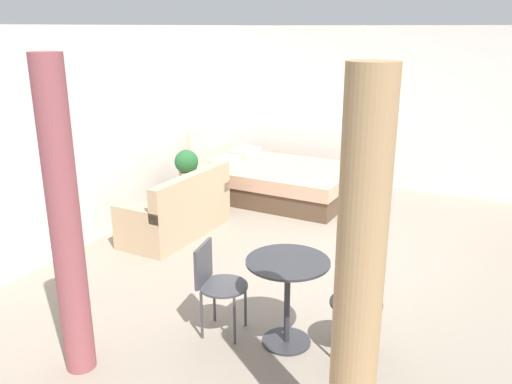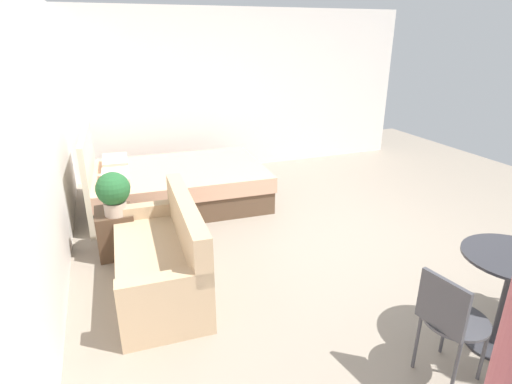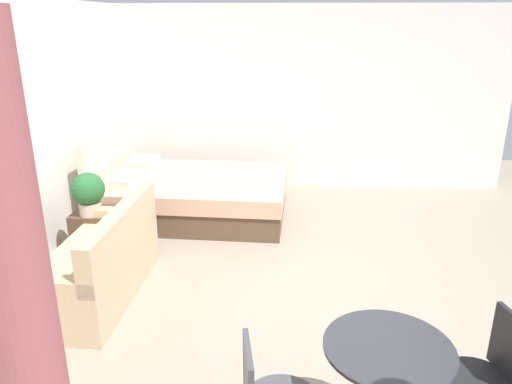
{
  "view_description": "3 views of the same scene",
  "coord_description": "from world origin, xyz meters",
  "px_view_note": "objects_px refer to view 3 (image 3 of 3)",
  "views": [
    {
      "loc": [
        -5.39,
        -1.7,
        2.55
      ],
      "look_at": [
        -0.36,
        0.78,
        0.77
      ],
      "focal_mm": 36.68,
      "sensor_mm": 36.0,
      "label": 1
    },
    {
      "loc": [
        -3.51,
        2.3,
        2.18
      ],
      "look_at": [
        0.43,
        0.81,
        0.55
      ],
      "focal_mm": 28.83,
      "sensor_mm": 36.0,
      "label": 2
    },
    {
      "loc": [
        -3.99,
        0.33,
        2.36
      ],
      "look_at": [
        0.44,
        0.59,
        0.78
      ],
      "focal_mm": 34.16,
      "sensor_mm": 36.0,
      "label": 3
    }
  ],
  "objects_px": {
    "cafe_chair_near_window": "(493,371)",
    "balcony_table": "(385,382)",
    "potted_plant": "(88,192)",
    "nightstand": "(95,232)",
    "vase": "(95,197)",
    "bed": "(191,194)",
    "couch": "(99,266)"
  },
  "relations": [
    {
      "from": "vase",
      "to": "balcony_table",
      "type": "xyz_separation_m",
      "value": [
        -2.57,
        -2.55,
        -0.06
      ]
    },
    {
      "from": "vase",
      "to": "cafe_chair_near_window",
      "type": "distance_m",
      "value": 3.99
    },
    {
      "from": "nightstand",
      "to": "potted_plant",
      "type": "relative_size",
      "value": 1.08
    },
    {
      "from": "nightstand",
      "to": "potted_plant",
      "type": "xyz_separation_m",
      "value": [
        -0.1,
        -0.03,
        0.49
      ]
    },
    {
      "from": "potted_plant",
      "to": "vase",
      "type": "distance_m",
      "value": 0.26
    },
    {
      "from": "potted_plant",
      "to": "cafe_chair_near_window",
      "type": "distance_m",
      "value": 3.84
    },
    {
      "from": "nightstand",
      "to": "cafe_chair_near_window",
      "type": "distance_m",
      "value": 3.93
    },
    {
      "from": "couch",
      "to": "balcony_table",
      "type": "bearing_deg",
      "value": -126.5
    },
    {
      "from": "couch",
      "to": "balcony_table",
      "type": "distance_m",
      "value": 2.73
    },
    {
      "from": "couch",
      "to": "nightstand",
      "type": "relative_size",
      "value": 3.25
    },
    {
      "from": "bed",
      "to": "cafe_chair_near_window",
      "type": "xyz_separation_m",
      "value": [
        -3.44,
        -2.35,
        0.24
      ]
    },
    {
      "from": "nightstand",
      "to": "cafe_chair_near_window",
      "type": "xyz_separation_m",
      "value": [
        -2.3,
        -3.17,
        0.27
      ]
    },
    {
      "from": "balcony_table",
      "to": "bed",
      "type": "bearing_deg",
      "value": 25.69
    },
    {
      "from": "potted_plant",
      "to": "balcony_table",
      "type": "distance_m",
      "value": 3.45
    },
    {
      "from": "nightstand",
      "to": "vase",
      "type": "xyz_separation_m",
      "value": [
        0.12,
        -0.0,
        0.35
      ]
    },
    {
      "from": "cafe_chair_near_window",
      "to": "balcony_table",
      "type": "bearing_deg",
      "value": 103.23
    },
    {
      "from": "bed",
      "to": "vase",
      "type": "relative_size",
      "value": 10.28
    },
    {
      "from": "balcony_table",
      "to": "cafe_chair_near_window",
      "type": "xyz_separation_m",
      "value": [
        0.15,
        -0.62,
        -0.02
      ]
    },
    {
      "from": "balcony_table",
      "to": "potted_plant",
      "type": "bearing_deg",
      "value": 47.01
    },
    {
      "from": "potted_plant",
      "to": "vase",
      "type": "relative_size",
      "value": 1.97
    },
    {
      "from": "bed",
      "to": "couch",
      "type": "distance_m",
      "value": 2.02
    },
    {
      "from": "cafe_chair_near_window",
      "to": "vase",
      "type": "bearing_deg",
      "value": 52.62
    },
    {
      "from": "cafe_chair_near_window",
      "to": "nightstand",
      "type": "bearing_deg",
      "value": 54.03
    },
    {
      "from": "nightstand",
      "to": "balcony_table",
      "type": "xyz_separation_m",
      "value": [
        -2.45,
        -2.55,
        0.29
      ]
    },
    {
      "from": "cafe_chair_near_window",
      "to": "couch",
      "type": "bearing_deg",
      "value": 62.35
    },
    {
      "from": "couch",
      "to": "vase",
      "type": "height_order",
      "value": "couch"
    },
    {
      "from": "potted_plant",
      "to": "cafe_chair_near_window",
      "type": "relative_size",
      "value": 0.53
    },
    {
      "from": "nightstand",
      "to": "cafe_chair_near_window",
      "type": "height_order",
      "value": "cafe_chair_near_window"
    },
    {
      "from": "bed",
      "to": "balcony_table",
      "type": "bearing_deg",
      "value": -154.31
    },
    {
      "from": "bed",
      "to": "potted_plant",
      "type": "relative_size",
      "value": 5.23
    },
    {
      "from": "couch",
      "to": "cafe_chair_near_window",
      "type": "xyz_separation_m",
      "value": [
        -1.47,
        -2.81,
        0.22
      ]
    },
    {
      "from": "vase",
      "to": "bed",
      "type": "bearing_deg",
      "value": -38.77
    }
  ]
}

